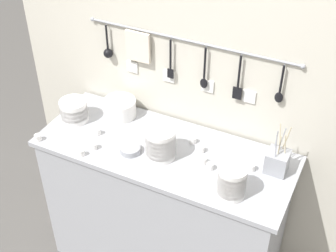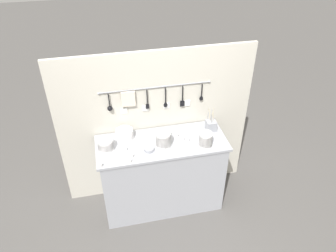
# 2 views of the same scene
# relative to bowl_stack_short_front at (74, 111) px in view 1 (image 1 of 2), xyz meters

# --- Properties ---
(counter) EXTENTS (1.43, 0.57, 0.96)m
(counter) POSITION_rel_bowl_stack_short_front_xyz_m (0.60, -0.01, -0.54)
(counter) COLOR #9EA0A8
(counter) RESTS_ON ground
(back_wall) EXTENTS (2.23, 0.09, 1.89)m
(back_wall) POSITION_rel_bowl_stack_short_front_xyz_m (0.60, 0.31, -0.07)
(back_wall) COLOR beige
(back_wall) RESTS_ON ground
(bowl_stack_short_front) EXTENTS (0.16, 0.16, 0.13)m
(bowl_stack_short_front) POSITION_rel_bowl_stack_short_front_xyz_m (0.00, 0.00, 0.00)
(bowl_stack_short_front) COLOR white
(bowl_stack_short_front) RESTS_ON counter
(bowl_stack_wide_centre) EXTENTS (0.16, 0.16, 0.17)m
(bowl_stack_wide_centre) POSITION_rel_bowl_stack_short_front_xyz_m (0.61, -0.07, 0.02)
(bowl_stack_wide_centre) COLOR white
(bowl_stack_wide_centre) RESTS_ON counter
(bowl_stack_nested_right) EXTENTS (0.14, 0.14, 0.17)m
(bowl_stack_nested_right) POSITION_rel_bowl_stack_short_front_xyz_m (1.04, -0.17, 0.02)
(bowl_stack_nested_right) COLOR white
(bowl_stack_nested_right) RESTS_ON counter
(plate_stack) EXTENTS (0.19, 0.19, 0.10)m
(plate_stack) POSITION_rel_bowl_stack_short_front_xyz_m (0.22, 0.16, -0.01)
(plate_stack) COLOR white
(plate_stack) RESTS_ON counter
(steel_mixing_bowl) EXTENTS (0.11, 0.11, 0.03)m
(steel_mixing_bowl) POSITION_rel_bowl_stack_short_front_xyz_m (0.44, -0.11, -0.05)
(steel_mixing_bowl) COLOR #93969E
(steel_mixing_bowl) RESTS_ON counter
(cutlery_caddy) EXTENTS (0.11, 0.11, 0.26)m
(cutlery_caddy) POSITION_rel_bowl_stack_short_front_xyz_m (1.19, 0.10, -0.00)
(cutlery_caddy) COLOR #93969E
(cutlery_caddy) RESTS_ON counter
(cup_edge_near) EXTENTS (0.04, 0.04, 0.04)m
(cup_edge_near) POSITION_rel_bowl_stack_short_front_xyz_m (0.25, -0.18, -0.05)
(cup_edge_near) COLOR white
(cup_edge_near) RESTS_ON counter
(cup_back_right) EXTENTS (0.04, 0.04, 0.04)m
(cup_back_right) POSITION_rel_bowl_stack_short_front_xyz_m (0.83, -0.02, -0.05)
(cup_back_right) COLOR white
(cup_back_right) RESTS_ON counter
(cup_edge_far) EXTENTS (0.04, 0.04, 0.04)m
(cup_edge_far) POSITION_rel_bowl_stack_short_front_xyz_m (0.72, 0.11, -0.05)
(cup_edge_far) COLOR white
(cup_edge_far) RESTS_ON counter
(cup_by_caddy) EXTENTS (0.04, 0.04, 0.04)m
(cup_by_caddy) POSITION_rel_bowl_stack_short_front_xyz_m (0.79, 0.06, -0.05)
(cup_by_caddy) COLOR white
(cup_by_caddy) RESTS_ON counter
(cup_mid_row) EXTENTS (0.04, 0.04, 0.04)m
(cup_mid_row) POSITION_rel_bowl_stack_short_front_xyz_m (1.08, 0.04, -0.05)
(cup_mid_row) COLOR white
(cup_mid_row) RESTS_ON counter
(cup_back_left) EXTENTS (0.04, 0.04, 0.04)m
(cup_back_left) POSITION_rel_bowl_stack_short_front_xyz_m (0.20, -0.06, -0.05)
(cup_back_left) COLOR white
(cup_back_left) RESTS_ON counter
(cup_front_right) EXTENTS (0.04, 0.04, 0.04)m
(cup_front_right) POSITION_rel_bowl_stack_short_front_xyz_m (0.22, -0.25, -0.05)
(cup_front_right) COLOR white
(cup_front_right) RESTS_ON counter
(cup_front_left) EXTENTS (0.04, 0.04, 0.04)m
(cup_front_left) POSITION_rel_bowl_stack_short_front_xyz_m (-0.07, -0.25, -0.05)
(cup_front_left) COLOR white
(cup_front_left) RESTS_ON counter
(cup_centre) EXTENTS (0.04, 0.04, 0.04)m
(cup_centre) POSITION_rel_bowl_stack_short_front_xyz_m (0.88, -0.05, -0.05)
(cup_centre) COLOR white
(cup_centre) RESTS_ON counter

